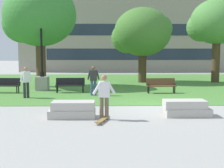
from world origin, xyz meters
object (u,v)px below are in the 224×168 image
object	(u,v)px
lamp_post_left	(42,74)
person_bystander_near_lawn	(26,80)
park_bench_far_left	(5,84)
park_bench_far_right	(70,84)
park_bench_near_right	(161,85)
person_bystander_far_lawn	(93,79)
skateboard	(101,120)
concrete_block_left	(186,108)
concrete_block_center	(73,110)
person_skateboarder	(104,94)

from	to	relation	value
lamp_post_left	person_bystander_near_lawn	distance (m)	3.37
park_bench_far_left	park_bench_far_right	distance (m)	4.01
park_bench_near_right	person_bystander_far_lawn	world-z (taller)	person_bystander_far_lawn
skateboard	park_bench_far_right	bearing A→B (deg)	103.97
park_bench_far_left	person_bystander_near_lawn	size ratio (longest dim) A/B	1.07
concrete_block_left	park_bench_far_left	distance (m)	11.82
concrete_block_left	lamp_post_left	distance (m)	11.13
concrete_block_center	person_bystander_near_lawn	distance (m)	6.03
concrete_block_center	lamp_post_left	xyz separation A→B (m)	(-2.89, 8.49, 0.78)
park_bench_far_left	person_bystander_near_lawn	world-z (taller)	person_bystander_near_lawn
person_bystander_far_lawn	park_bench_far_right	bearing A→B (deg)	138.54
park_bench_far_right	person_bystander_far_lawn	xyz separation A→B (m)	(1.51, -1.33, 0.45)
skateboard	person_bystander_near_lawn	size ratio (longest dim) A/B	0.60
concrete_block_center	person_skateboarder	bearing A→B (deg)	-16.98
park_bench_far_left	lamp_post_left	distance (m)	2.42
skateboard	park_bench_far_left	xyz separation A→B (m)	(-6.06, 8.22, 0.45)
skateboard	concrete_block_center	bearing A→B (deg)	141.36
concrete_block_left	park_bench_far_right	size ratio (longest dim) A/B	1.02
concrete_block_left	park_bench_near_right	distance (m)	6.75
concrete_block_center	park_bench_far_right	distance (m)	7.42
person_skateboarder	park_bench_far_left	xyz separation A→B (m)	(-6.16, 7.69, -0.43)
park_bench_far_right	park_bench_near_right	bearing A→B (deg)	-3.95
skateboard	person_bystander_far_lawn	xyz separation A→B (m)	(-0.55, 6.93, 0.90)
person_bystander_near_lawn	person_bystander_far_lawn	xyz separation A→B (m)	(3.68, 0.90, 0.00)
park_bench_near_right	park_bench_far_left	xyz separation A→B (m)	(-9.63, 0.35, 0.00)
concrete_block_center	concrete_block_left	world-z (taller)	same
person_skateboarder	person_bystander_near_lawn	world-z (taller)	person_bystander_near_lawn
person_skateboarder	park_bench_near_right	distance (m)	8.13
concrete_block_left	lamp_post_left	xyz separation A→B (m)	(-7.40, 8.27, 0.78)
concrete_block_left	lamp_post_left	size ratio (longest dim) A/B	0.35
concrete_block_left	skateboard	distance (m)	3.58
lamp_post_left	person_bystander_far_lawn	distance (m)	4.26
park_bench_near_right	park_bench_far_left	size ratio (longest dim) A/B	0.99
concrete_block_left	person_bystander_far_lawn	distance (m)	7.04
concrete_block_center	lamp_post_left	size ratio (longest dim) A/B	0.34
concrete_block_left	park_bench_near_right	xyz separation A→B (m)	(0.18, 6.74, 0.23)
lamp_post_left	person_bystander_near_lawn	world-z (taller)	lamp_post_left
concrete_block_left	park_bench_far_left	bearing A→B (deg)	143.10
park_bench_near_right	person_bystander_far_lawn	bearing A→B (deg)	-167.12
person_skateboarder	person_bystander_near_lawn	size ratio (longest dim) A/B	1.00
concrete_block_center	person_bystander_far_lawn	bearing A→B (deg)	84.50
concrete_block_center	concrete_block_left	size ratio (longest dim) A/B	0.98
park_bench_near_right	person_bystander_far_lawn	size ratio (longest dim) A/B	1.06
lamp_post_left	concrete_block_center	bearing A→B (deg)	-71.22
person_skateboarder	skateboard	distance (m)	1.03
person_skateboarder	park_bench_near_right	bearing A→B (deg)	64.72
park_bench_far_left	lamp_post_left	xyz separation A→B (m)	(2.04, 1.17, 0.55)
concrete_block_left	skateboard	xyz separation A→B (m)	(-3.39, -1.13, -0.22)
skateboard	park_bench_far_left	world-z (taller)	park_bench_far_left
lamp_post_left	person_bystander_far_lawn	bearing A→B (deg)	-35.44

